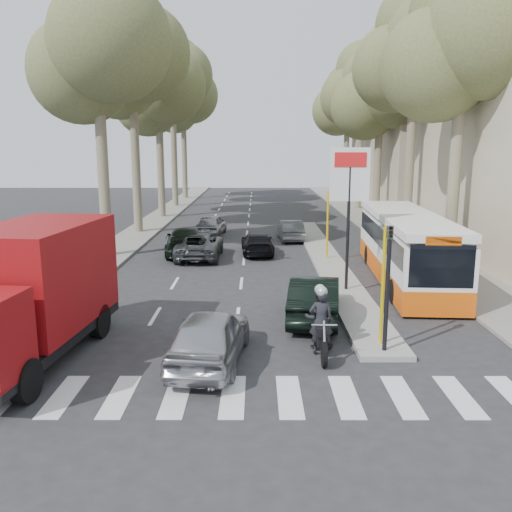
{
  "coord_description": "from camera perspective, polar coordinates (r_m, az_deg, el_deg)",
  "views": [
    {
      "loc": [
        -0.25,
        -15.55,
        5.64
      ],
      "look_at": [
        -0.28,
        4.36,
        1.6
      ],
      "focal_mm": 38.0,
      "sensor_mm": 36.0,
      "label": 1
    }
  ],
  "objects": [
    {
      "name": "queue_car_b",
      "position": [
        28.8,
        0.14,
        1.35
      ],
      "size": [
        1.85,
        4.1,
        1.17
      ],
      "primitive_type": "imported",
      "rotation": [
        0.0,
        0.0,
        3.2
      ],
      "color": "black",
      "rests_on": "ground"
    },
    {
      "name": "tree_r_e",
      "position": [
        58.62,
        9.77,
        15.95
      ],
      "size": [
        7.4,
        7.2,
        14.1
      ],
      "color": "#6B604C",
      "rests_on": "ground"
    },
    {
      "name": "queue_car_d",
      "position": [
        33.16,
        3.63,
        2.74
      ],
      "size": [
        1.56,
        3.84,
        1.24
      ],
      "primitive_type": "imported",
      "rotation": [
        0.0,
        0.0,
        3.21
      ],
      "color": "#505459",
      "rests_on": "ground"
    },
    {
      "name": "building_far",
      "position": [
        52.04,
        18.22,
        13.51
      ],
      "size": [
        11.0,
        20.0,
        16.0
      ],
      "primitive_type": "cube",
      "color": "#B7A88E",
      "rests_on": "ground"
    },
    {
      "name": "pedestrian_near",
      "position": [
        27.3,
        17.41,
        0.92
      ],
      "size": [
        0.81,
        1.01,
        1.54
      ],
      "primitive_type": "imported",
      "rotation": [
        0.0,
        0.0,
        2.05
      ],
      "color": "#42324B",
      "rests_on": "sidewalk_right"
    },
    {
      "name": "tree_r_c",
      "position": [
        42.87,
        13.14,
        16.6
      ],
      "size": [
        7.4,
        7.2,
        13.32
      ],
      "color": "#6B604C",
      "rests_on": "ground"
    },
    {
      "name": "dark_hatchback",
      "position": [
        18.03,
        6.17,
        -4.37
      ],
      "size": [
        2.16,
        4.64,
        1.47
      ],
      "primitive_type": "imported",
      "rotation": [
        0.0,
        0.0,
        3.0
      ],
      "color": "black",
      "rests_on": "ground"
    },
    {
      "name": "tree_r_b",
      "position": [
        35.44,
        16.67,
        20.4
      ],
      "size": [
        7.4,
        7.2,
        15.27
      ],
      "color": "#6B604C",
      "rests_on": "ground"
    },
    {
      "name": "tree_l_e",
      "position": [
        60.37,
        -7.57,
        16.2
      ],
      "size": [
        7.4,
        7.2,
        14.49
      ],
      "color": "#6B604C",
      "rests_on": "ground"
    },
    {
      "name": "sidewalk_right",
      "position": [
        41.87,
        12.31,
        3.55
      ],
      "size": [
        3.2,
        70.0,
        0.12
      ],
      "primitive_type": "cube",
      "color": "gray",
      "rests_on": "ground"
    },
    {
      "name": "queue_car_e",
      "position": [
        28.85,
        -7.39,
        1.57
      ],
      "size": [
        2.52,
        5.2,
        1.46
      ],
      "primitive_type": "imported",
      "rotation": [
        0.0,
        0.0,
        3.24
      ],
      "color": "black",
      "rests_on": "ground"
    },
    {
      "name": "traffic_light_island",
      "position": [
        14.81,
        13.76,
        -1.15
      ],
      "size": [
        0.16,
        0.41,
        3.6
      ],
      "color": "black",
      "rests_on": "ground"
    },
    {
      "name": "tree_l_d",
      "position": [
        52.57,
        -8.68,
        18.03
      ],
      "size": [
        7.4,
        7.2,
        15.66
      ],
      "color": "#6B604C",
      "rests_on": "ground"
    },
    {
      "name": "tree_l_a",
      "position": [
        29.08,
        -16.15,
        20.43
      ],
      "size": [
        7.4,
        7.2,
        14.1
      ],
      "color": "#6B604C",
      "rests_on": "ground"
    },
    {
      "name": "tree_r_d",
      "position": [
        50.83,
        11.24,
        17.39
      ],
      "size": [
        7.4,
        7.2,
        14.88
      ],
      "color": "#6B604C",
      "rests_on": "ground"
    },
    {
      "name": "traffic_island",
      "position": [
        27.35,
        7.44,
        -0.36
      ],
      "size": [
        1.5,
        26.0,
        0.16
      ],
      "primitive_type": "cube",
      "color": "gray",
      "rests_on": "ground"
    },
    {
      "name": "tree_l_b",
      "position": [
        36.89,
        -12.76,
        19.67
      ],
      "size": [
        7.4,
        7.2,
        14.88
      ],
      "color": "#6B604C",
      "rests_on": "ground"
    },
    {
      "name": "red_truck",
      "position": [
        15.56,
        -22.75,
        -3.38
      ],
      "size": [
        3.19,
        6.93,
        3.58
      ],
      "rotation": [
        0.0,
        0.0,
        -0.1
      ],
      "color": "black",
      "rests_on": "ground"
    },
    {
      "name": "city_bus",
      "position": [
        23.8,
        15.52,
        1.09
      ],
      "size": [
        3.05,
        11.1,
        2.89
      ],
      "rotation": [
        0.0,
        0.0,
        -0.06
      ],
      "color": "#E6580C",
      "rests_on": "ground"
    },
    {
      "name": "ground",
      "position": [
        16.54,
        0.96,
        -8.47
      ],
      "size": [
        120.0,
        120.0,
        0.0
      ],
      "primitive_type": "plane",
      "color": "#28282B",
      "rests_on": "ground"
    },
    {
      "name": "silver_hatchback",
      "position": [
        14.46,
        -4.87,
        -8.4
      ],
      "size": [
        2.21,
        4.48,
        1.47
      ],
      "primitive_type": "imported",
      "rotation": [
        0.0,
        0.0,
        3.03
      ],
      "color": "#A9ABB2",
      "rests_on": "ground"
    },
    {
      "name": "tree_l_c",
      "position": [
        44.52,
        -10.09,
        16.97
      ],
      "size": [
        7.4,
        7.2,
        13.71
      ],
      "color": "#6B604C",
      "rests_on": "ground"
    },
    {
      "name": "queue_car_c",
      "position": [
        35.07,
        -4.76,
        3.31
      ],
      "size": [
        1.99,
        4.16,
        1.37
      ],
      "primitive_type": "imported",
      "rotation": [
        0.0,
        0.0,
        3.05
      ],
      "color": "gray",
      "rests_on": "ground"
    },
    {
      "name": "median_left",
      "position": [
        44.58,
        -9.95,
        4.1
      ],
      "size": [
        2.4,
        64.0,
        0.12
      ],
      "primitive_type": "cube",
      "color": "gray",
      "rests_on": "ground"
    },
    {
      "name": "pedestrian_far",
      "position": [
        26.32,
        18.05,
        0.83
      ],
      "size": [
        1.23,
        1.18,
        1.83
      ],
      "primitive_type": "imported",
      "rotation": [
        0.0,
        0.0,
        3.88
      ],
      "color": "brown",
      "rests_on": "sidewalk_right"
    },
    {
      "name": "motorcycle",
      "position": [
        15.16,
        6.77,
        -6.86
      ],
      "size": [
        0.83,
        2.31,
        1.96
      ],
      "rotation": [
        0.0,
        0.0,
        -0.0
      ],
      "color": "black",
      "rests_on": "ground"
    },
    {
      "name": "queue_car_a",
      "position": [
        27.95,
        -5.94,
        1.13
      ],
      "size": [
        2.22,
        4.73,
        1.31
      ],
      "primitive_type": "imported",
      "rotation": [
        0.0,
        0.0,
        3.13
      ],
      "color": "#46494D",
      "rests_on": "ground"
    },
    {
      "name": "billboard",
      "position": [
        20.93,
        9.77,
        6.0
      ],
      "size": [
        1.5,
        12.1,
        5.6
      ],
      "color": "yellow",
      "rests_on": "ground"
    },
    {
      "name": "tree_r_a",
      "position": [
        27.73,
        21.27,
        20.58
      ],
      "size": [
        7.4,
        7.2,
        14.1
      ],
      "color": "#6B604C",
      "rests_on": "ground"
    }
  ]
}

